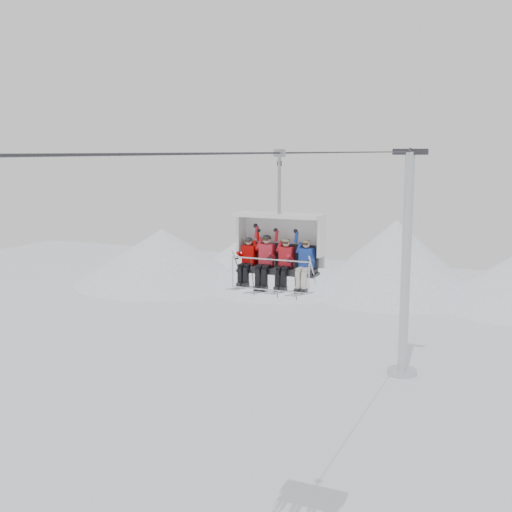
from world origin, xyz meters
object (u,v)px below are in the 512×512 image
at_px(lift_tower_right, 405,281).
at_px(skier_far_right, 305,263).
at_px(skier_far_left, 248,259).
at_px(chairlift_carrier, 281,242).
at_px(skier_center_left, 266,259).
at_px(skier_center_right, 285,262).

relative_size(lift_tower_right, skier_far_right, 7.99).
bearing_deg(skier_far_left, lift_tower_right, 87.43).
height_order(chairlift_carrier, skier_center_left, chairlift_carrier).
bearing_deg(skier_center_left, skier_far_left, -178.70).
height_order(chairlift_carrier, skier_far_right, chairlift_carrier).
relative_size(skier_far_left, skier_far_right, 1.00).
distance_m(skier_center_left, skier_center_right, 0.61).
xyz_separation_m(chairlift_carrier, skier_center_left, (-0.34, -0.31, -0.48)).
bearing_deg(skier_center_left, skier_center_right, -0.85).
relative_size(chairlift_carrier, skier_center_left, 2.35).
relative_size(lift_tower_right, skier_center_right, 7.99).
bearing_deg(lift_tower_right, chairlift_carrier, -90.00).
bearing_deg(skier_far_right, skier_center_left, 179.58).
height_order(chairlift_carrier, skier_center_right, chairlift_carrier).
distance_m(chairlift_carrier, skier_center_right, 0.66).
bearing_deg(skier_far_right, chairlift_carrier, 160.26).
bearing_deg(skier_center_left, chairlift_carrier, 41.67).
relative_size(skier_center_left, skier_center_right, 1.01).
bearing_deg(skier_far_right, lift_tower_right, 92.45).
distance_m(lift_tower_right, skier_center_right, 20.99).
height_order(skier_far_left, skier_center_left, skier_center_left).
bearing_deg(chairlift_carrier, skier_center_left, -138.33).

